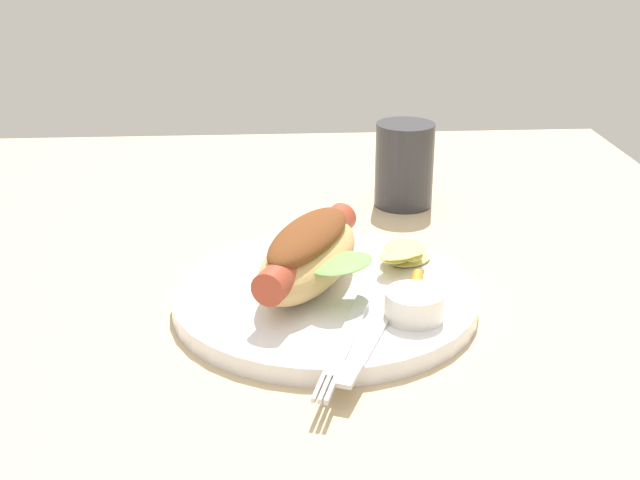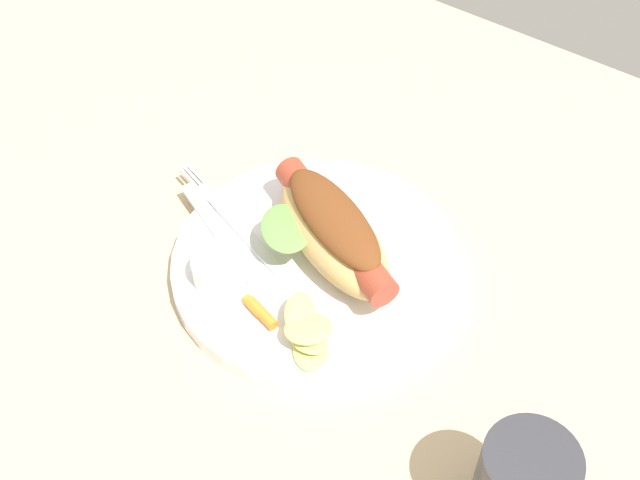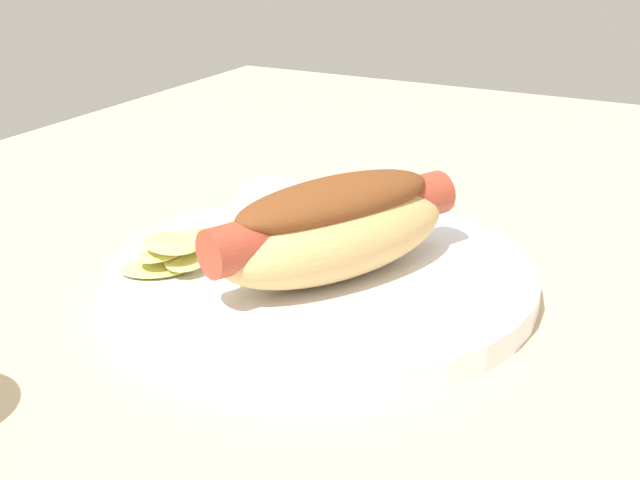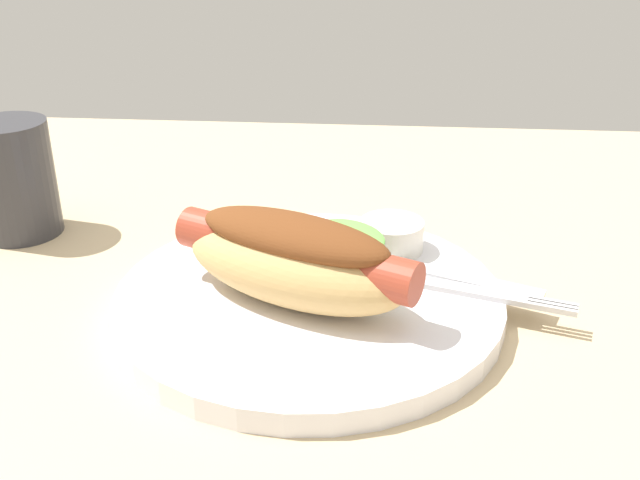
# 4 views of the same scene
# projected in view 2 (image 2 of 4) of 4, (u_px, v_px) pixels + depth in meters

# --- Properties ---
(ground_plane) EXTENTS (1.20, 0.90, 0.02)m
(ground_plane) POSITION_uv_depth(u_px,v_px,m) (296.00, 264.00, 0.79)
(ground_plane) COLOR tan
(plate) EXTENTS (0.27, 0.27, 0.02)m
(plate) POSITION_uv_depth(u_px,v_px,m) (314.00, 267.00, 0.77)
(plate) COLOR white
(plate) RESTS_ON ground_plane
(hot_dog) EXTENTS (0.17, 0.13, 0.06)m
(hot_dog) POSITION_uv_depth(u_px,v_px,m) (333.00, 230.00, 0.74)
(hot_dog) COLOR tan
(hot_dog) RESTS_ON plate
(sauce_ramekin) EXTENTS (0.05, 0.05, 0.02)m
(sauce_ramekin) POSITION_uv_depth(u_px,v_px,m) (219.00, 269.00, 0.74)
(sauce_ramekin) COLOR white
(sauce_ramekin) RESTS_ON plate
(fork) EXTENTS (0.16, 0.06, 0.00)m
(fork) POSITION_uv_depth(u_px,v_px,m) (232.00, 219.00, 0.79)
(fork) COLOR silver
(fork) RESTS_ON plate
(knife) EXTENTS (0.15, 0.07, 0.00)m
(knife) POSITION_uv_depth(u_px,v_px,m) (223.00, 236.00, 0.78)
(knife) COLOR silver
(knife) RESTS_ON plate
(chips_pile) EXTENTS (0.07, 0.07, 0.02)m
(chips_pile) POSITION_uv_depth(u_px,v_px,m) (308.00, 332.00, 0.69)
(chips_pile) COLOR #D7D06D
(chips_pile) RESTS_ON plate
(carrot_garnish) EXTENTS (0.04, 0.02, 0.01)m
(carrot_garnish) POSITION_uv_depth(u_px,v_px,m) (259.00, 311.00, 0.72)
(carrot_garnish) COLOR orange
(carrot_garnish) RESTS_ON plate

